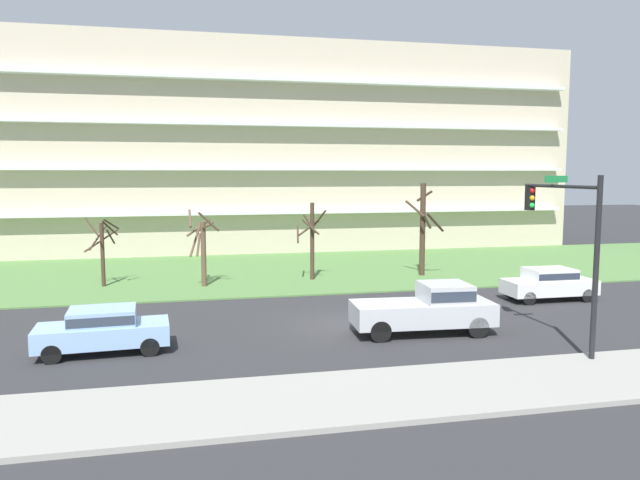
% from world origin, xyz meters
% --- Properties ---
extents(ground, '(160.00, 160.00, 0.00)m').
position_xyz_m(ground, '(0.00, 0.00, 0.00)').
color(ground, '#2D2D30').
extents(sidewalk_curb_near, '(80.00, 4.00, 0.15)m').
position_xyz_m(sidewalk_curb_near, '(0.00, -8.00, 0.07)').
color(sidewalk_curb_near, '#99968E').
rests_on(sidewalk_curb_near, ground).
extents(grass_lawn_strip, '(80.00, 16.00, 0.08)m').
position_xyz_m(grass_lawn_strip, '(0.00, 14.00, 0.04)').
color(grass_lawn_strip, '#547F42').
rests_on(grass_lawn_strip, ground).
extents(apartment_building, '(50.05, 12.58, 16.27)m').
position_xyz_m(apartment_building, '(0.00, 27.81, 8.13)').
color(apartment_building, beige).
rests_on(apartment_building, ground).
extents(tree_far_left, '(1.98, 1.99, 3.83)m').
position_xyz_m(tree_far_left, '(-10.69, 10.67, 2.18)').
color(tree_far_left, '#423023').
rests_on(tree_far_left, ground).
extents(tree_left, '(1.79, 1.81, 4.23)m').
position_xyz_m(tree_left, '(-5.46, 9.54, 2.25)').
color(tree_left, brown).
rests_on(tree_left, ground).
extents(tree_center, '(1.81, 1.70, 4.51)m').
position_xyz_m(tree_center, '(0.73, 10.31, 2.47)').
color(tree_center, '#423023').
rests_on(tree_center, ground).
extents(tree_right, '(2.31, 1.98, 5.58)m').
position_xyz_m(tree_right, '(7.52, 10.23, 2.97)').
color(tree_right, '#423023').
rests_on(tree_right, ground).
extents(sedan_blue_near_left, '(4.50, 2.06, 1.57)m').
position_xyz_m(sedan_blue_near_left, '(-9.14, -2.00, 0.87)').
color(sedan_blue_near_left, '#8CB2E0').
rests_on(sedan_blue_near_left, ground).
extents(pickup_silver_center_left, '(5.51, 2.32, 1.95)m').
position_xyz_m(pickup_silver_center_left, '(2.79, -2.01, 1.02)').
color(pickup_silver_center_left, '#B7BABF').
rests_on(pickup_silver_center_left, ground).
extents(sedan_white_center_right, '(4.42, 1.84, 1.57)m').
position_xyz_m(sedan_white_center_right, '(10.97, 2.50, 0.87)').
color(sedan_white_center_right, white).
rests_on(sedan_white_center_right, ground).
extents(traffic_signal_mast, '(0.90, 4.37, 6.12)m').
position_xyz_m(traffic_signal_mast, '(6.59, -5.15, 4.14)').
color(traffic_signal_mast, black).
rests_on(traffic_signal_mast, ground).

